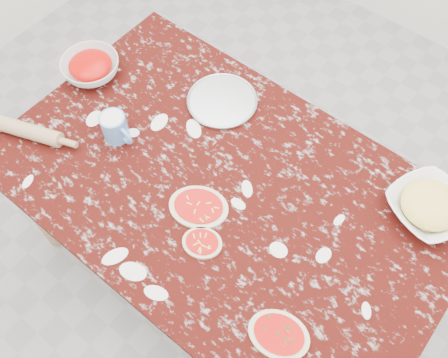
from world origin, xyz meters
TOP-DOWN VIEW (x-y plane):
  - ground at (0.00, 0.00)m, footprint 4.00×4.00m
  - worktable at (0.00, 0.00)m, footprint 1.60×1.00m
  - pizza_tray at (-0.24, 0.29)m, footprint 0.35×0.35m
  - sauce_bowl at (-0.74, 0.08)m, footprint 0.28×0.28m
  - cheese_bowl at (0.59, 0.35)m, footprint 0.33×0.33m
  - flour_mug at (-0.44, -0.08)m, footprint 0.14×0.09m
  - pizza_left at (-0.01, -0.12)m, footprint 0.25×0.23m
  - pizza_mid at (0.08, -0.21)m, footprint 0.16×0.15m
  - pizza_right at (0.44, -0.30)m, footprint 0.22×0.19m
  - rolling_pin at (-0.71, -0.29)m, footprint 0.29×0.16m

SIDE VIEW (x-z plane):
  - ground at x=0.00m, z-range 0.00..0.00m
  - worktable at x=0.00m, z-range 0.29..1.04m
  - pizza_tray at x=-0.24m, z-range 0.75..0.76m
  - pizza_right at x=0.44m, z-range 0.75..0.77m
  - pizza_left at x=-0.01m, z-range 0.75..0.77m
  - pizza_mid at x=0.08m, z-range 0.75..0.77m
  - rolling_pin at x=-0.71m, z-range 0.75..0.81m
  - cheese_bowl at x=0.59m, z-range 0.75..0.81m
  - sauce_bowl at x=-0.74m, z-range 0.75..0.82m
  - flour_mug at x=-0.44m, z-range 0.75..0.86m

